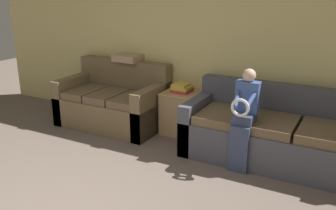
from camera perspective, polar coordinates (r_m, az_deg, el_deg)
wall_back at (r=5.42m, az=4.69°, el=9.27°), size 7.59×0.06×2.55m
couch_main at (r=4.80m, az=15.68°, el=-4.34°), size 2.13×0.95×0.89m
couch_side at (r=5.81m, az=-8.25°, el=0.25°), size 1.58×0.92×0.96m
child_left_seated at (r=4.38m, az=11.53°, el=-1.58°), size 0.27×0.36×1.18m
side_shelf at (r=5.43m, az=2.04°, el=-1.08°), size 0.51×0.51×0.62m
book_stack at (r=5.33m, az=2.10°, el=2.58°), size 0.25×0.26×0.12m
throw_pillow at (r=5.84m, az=-5.95°, el=7.22°), size 0.39×0.39×0.10m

